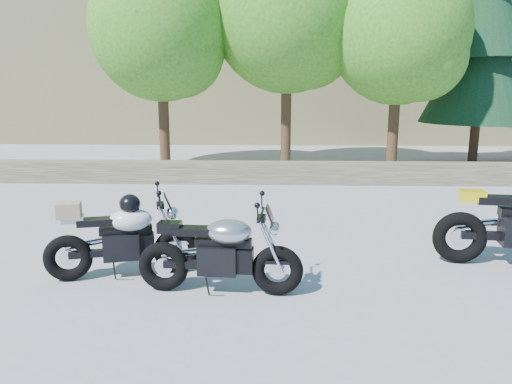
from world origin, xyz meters
TOP-DOWN VIEW (x-y plane):
  - ground at (0.00, 0.00)m, footprint 90.00×90.00m
  - stone_wall at (0.00, 5.50)m, footprint 22.00×0.55m
  - hillside at (3.00, 28.00)m, footprint 80.00×30.00m
  - tree_decid_left at (-2.39, 7.14)m, footprint 3.67×3.67m
  - tree_decid_mid at (0.91, 7.54)m, footprint 4.08×4.08m
  - tree_decid_right at (3.71, 6.94)m, footprint 3.54×3.54m
  - conifer_near at (6.20, 8.20)m, footprint 3.17×3.17m
  - silver_bike at (-0.13, -0.96)m, footprint 1.89×0.60m
  - white_bike at (-1.38, -0.51)m, footprint 1.84×0.72m

SIDE VIEW (x-z plane):
  - ground at x=0.00m, z-range 0.00..0.00m
  - stone_wall at x=0.00m, z-range 0.00..0.50m
  - silver_bike at x=-0.13m, z-range -0.01..0.93m
  - white_bike at x=-1.38m, z-range -0.01..1.02m
  - tree_decid_right at x=3.71m, z-range 0.79..6.20m
  - tree_decid_left at x=-2.39m, z-range 0.83..6.44m
  - conifer_near at x=6.20m, z-range 0.15..7.21m
  - tree_decid_mid at x=0.91m, z-range 0.92..7.16m
  - hillside at x=3.00m, z-range 0.00..15.00m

